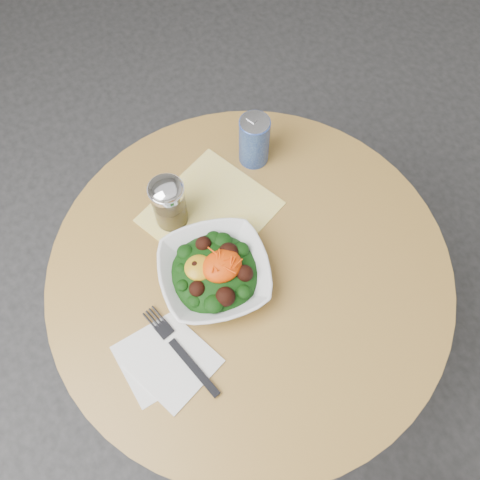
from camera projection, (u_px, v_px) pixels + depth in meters
The scene contains 8 objects.
ground at pixel (246, 356), 1.85m from camera, with size 6.00×6.00×0.00m, color #2A2A2D.
table at pixel (249, 301), 1.36m from camera, with size 0.90×0.90×0.75m.
cloth_napkin at pixel (210, 212), 1.25m from camera, with size 0.27×0.24×0.00m, color yellow.
paper_napkins at pixel (166, 361), 1.09m from camera, with size 0.20×0.20×0.00m.
salad_bowl at pixel (214, 273), 1.14m from camera, with size 0.29×0.29×0.09m.
fork at pixel (179, 348), 1.10m from camera, with size 0.07×0.23×0.00m.
spice_shaker at pixel (169, 203), 1.18m from camera, with size 0.08×0.08×0.14m.
beverage_can at pixel (254, 140), 1.26m from camera, with size 0.07×0.07×0.14m.
Camera 1 is at (-0.25, -0.40, 1.84)m, focal length 40.00 mm.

